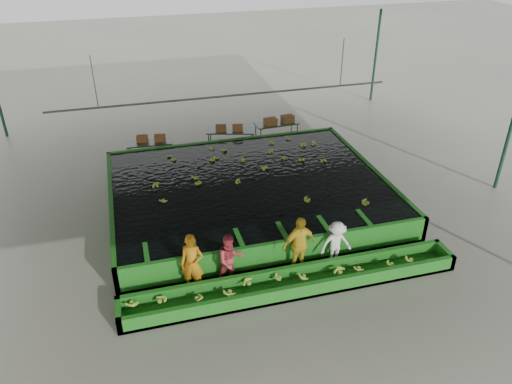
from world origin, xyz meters
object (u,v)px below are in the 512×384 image
object	(u,v)px
worker_c	(299,245)
worker_d	(336,244)
box_stack_right	(279,123)
packing_table_right	(276,132)
box_stack_mid	(229,131)
packing_table_left	(150,151)
flotation_tank	(249,192)
sorting_trough	(294,283)
packing_table_mid	(231,140)
worker_b	(230,260)
worker_a	(192,264)
box_stack_left	(151,141)

from	to	relation	value
worker_c	worker_d	world-z (taller)	worker_c
worker_c	box_stack_right	xyz separation A→B (m)	(2.39, 9.35, -0.02)
packing_table_right	box_stack_mid	xyz separation A→B (m)	(-2.36, -0.45, 0.51)
packing_table_left	worker_d	bearing A→B (deg)	-61.58
flotation_tank	sorting_trough	size ratio (longest dim) A/B	1.00
worker_d	packing_table_mid	xyz separation A→B (m)	(-1.18, 9.07, -0.27)
sorting_trough	worker_b	bearing A→B (deg)	154.72
box_stack_right	worker_a	bearing A→B (deg)	-120.90
sorting_trough	worker_d	bearing A→B (deg)	26.40
worker_b	worker_c	world-z (taller)	worker_c
sorting_trough	packing_table_left	world-z (taller)	packing_table_left
worker_b	worker_a	bearing A→B (deg)	171.01
worker_c	worker_d	bearing A→B (deg)	-10.48
packing_table_left	packing_table_right	size ratio (longest dim) A/B	0.95
packing_table_left	box_stack_mid	bearing A→B (deg)	1.06
box_stack_mid	packing_table_left	bearing A→B (deg)	-178.94
worker_c	packing_table_mid	world-z (taller)	worker_c
box_stack_left	box_stack_right	distance (m)	5.92
box_stack_mid	worker_c	bearing A→B (deg)	-89.63
sorting_trough	box_stack_left	xyz separation A→B (m)	(-3.11, 9.79, 0.62)
worker_c	box_stack_left	bearing A→B (deg)	100.87
sorting_trough	packing_table_right	size ratio (longest dim) A/B	4.95
packing_table_left	worker_a	bearing A→B (deg)	-87.30
flotation_tank	box_stack_right	distance (m)	5.79
worker_c	box_stack_right	bearing A→B (deg)	65.16
flotation_tank	box_stack_left	distance (m)	5.64
packing_table_right	packing_table_left	bearing A→B (deg)	-174.98
box_stack_left	sorting_trough	bearing A→B (deg)	-72.40
worker_d	packing_table_mid	distance (m)	9.15
sorting_trough	packing_table_mid	distance (m)	9.88
packing_table_mid	box_stack_left	distance (m)	3.56
sorting_trough	packing_table_mid	world-z (taller)	packing_table_mid
box_stack_mid	worker_b	bearing A→B (deg)	-102.81
box_stack_right	packing_table_right	bearing A→B (deg)	135.39
worker_d	box_stack_left	world-z (taller)	worker_d
sorting_trough	box_stack_right	xyz separation A→B (m)	(2.80, 10.15, 0.67)
worker_a	worker_b	xyz separation A→B (m)	(1.10, 0.00, -0.10)
flotation_tank	packing_table_left	size ratio (longest dim) A/B	5.21
worker_c	packing_table_left	distance (m)	9.64
flotation_tank	worker_b	xyz separation A→B (m)	(-1.69, -4.30, 0.37)
box_stack_mid	box_stack_right	xyz separation A→B (m)	(2.45, 0.37, -0.05)
packing_table_mid	packing_table_left	bearing A→B (deg)	-177.66
box_stack_right	worker_d	bearing A→B (deg)	-97.25
packing_table_mid	worker_c	bearing A→B (deg)	-90.12
packing_table_mid	box_stack_mid	world-z (taller)	box_stack_mid
worker_b	packing_table_left	size ratio (longest dim) A/B	0.86
worker_d	box_stack_right	world-z (taller)	worker_d
worker_b	worker_d	bearing A→B (deg)	-8.99
packing_table_mid	packing_table_right	bearing A→B (deg)	9.22
flotation_tank	worker_d	size ratio (longest dim) A/B	6.62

